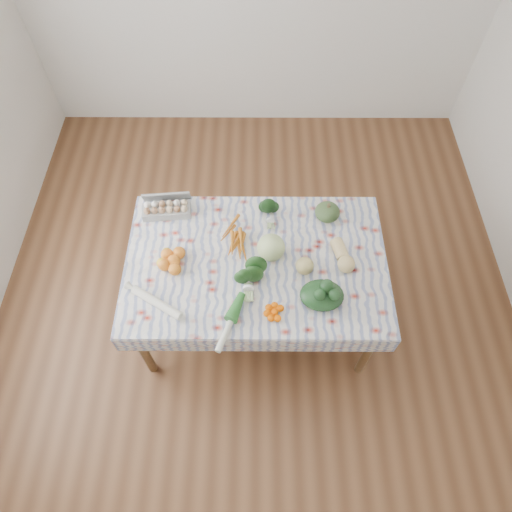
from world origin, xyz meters
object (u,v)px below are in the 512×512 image
egg_carton (167,210)px  butternut_squash (343,255)px  kabocha_squash (327,212)px  grapefruit (305,266)px  dining_table (256,268)px  cabbage (271,248)px

egg_carton → butternut_squash: (1.15, -0.37, 0.01)m
egg_carton → butternut_squash: 1.20m
egg_carton → kabocha_squash: bearing=-6.3°
grapefruit → kabocha_squash: bearing=67.7°
egg_carton → kabocha_squash: kabocha_squash is taller
dining_table → cabbage: cabbage is taller
dining_table → kabocha_squash: bearing=36.7°
dining_table → cabbage: size_ratio=9.08×
cabbage → grapefruit: (0.21, -0.11, -0.03)m
egg_carton → kabocha_squash: 1.08m
kabocha_squash → cabbage: bearing=-140.9°
egg_carton → cabbage: bearing=-30.6°
egg_carton → cabbage: 0.77m
egg_carton → grapefruit: bearing=-31.4°
butternut_squash → cabbage: bearing=161.5°
dining_table → butternut_squash: 0.56m
dining_table → butternut_squash: size_ratio=6.77×
kabocha_squash → butternut_squash: bearing=-78.6°
cabbage → butternut_squash: size_ratio=0.75×
dining_table → butternut_squash: (0.54, 0.01, 0.14)m
cabbage → butternut_squash: cabbage is taller
egg_carton → grapefruit: grapefruit is taller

